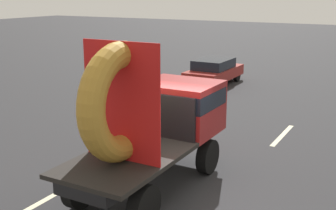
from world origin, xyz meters
The scene contains 6 objects.
ground_plane centered at (0.00, 0.00, 0.00)m, with size 120.00×120.00×0.00m, color #28282B.
flatbed_truck centered at (-0.39, 0.17, 1.73)m, with size 2.02×5.00×3.72m.
distant_sedan centered at (-3.95, 12.02, 0.72)m, with size 1.76×4.10×1.34m.
lane_dash_left_near centered at (-2.17, -2.35, 0.00)m, with size 2.54×0.16×0.01m, color beige.
lane_dash_left_far centered at (-2.17, 5.43, 0.00)m, with size 2.13×0.16×0.01m, color beige.
lane_dash_right_far centered at (1.40, 5.47, 0.00)m, with size 2.48×0.16×0.01m, color beige.
Camera 1 is at (4.79, -8.49, 4.68)m, focal length 46.23 mm.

